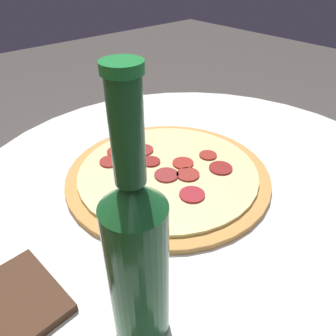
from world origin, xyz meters
The scene contains 3 objects.
table centered at (0.00, 0.00, 0.59)m, with size 0.86×0.86×0.73m.
pizza centered at (0.05, 0.03, 0.74)m, with size 0.37×0.37×0.02m.
beer_bottle centered at (-0.15, 0.25, 0.85)m, with size 0.06×0.06×0.30m.
Camera 1 is at (-0.32, 0.36, 1.09)m, focal length 35.00 mm.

